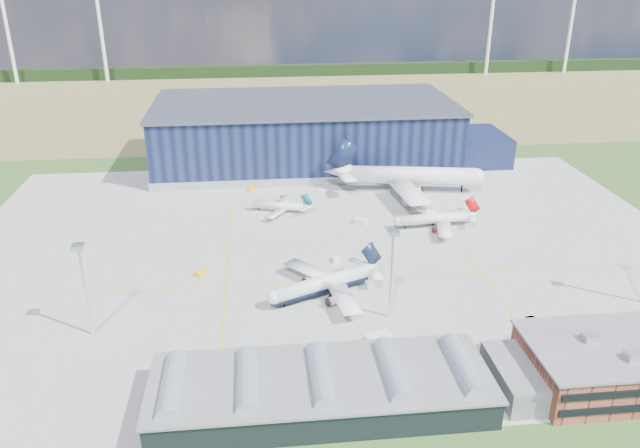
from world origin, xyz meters
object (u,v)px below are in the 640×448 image
(ops_building, at_px, (638,362))
(car_a, at_px, (506,352))
(airliner_regional, at_px, (278,202))
(gse_van_a, at_px, (378,339))
(gse_van_b, at_px, (361,222))
(hangar, at_px, (311,135))
(gse_tug_b, at_px, (201,273))
(airliner_widebody, at_px, (413,167))
(light_mast_center, at_px, (392,260))
(gse_tug_a, at_px, (374,250))
(car_b, at_px, (533,319))
(light_mast_west, at_px, (83,275))
(gse_cart_a, at_px, (336,259))
(gse_cart_b, at_px, (323,191))
(gse_tug_c, at_px, (252,189))
(airliner_navy, at_px, (322,276))
(airliner_red, at_px, (433,214))

(ops_building, relative_size, car_a, 11.69)
(airliner_regional, distance_m, gse_van_a, 83.07)
(gse_van_b, xyz_separation_m, car_a, (19.78, -74.62, -0.30))
(hangar, height_order, car_a, hangar)
(ops_building, bearing_deg, gse_tug_b, 148.44)
(hangar, xyz_separation_m, airliner_widebody, (33.54, -39.80, -1.95))
(airliner_regional, xyz_separation_m, car_a, (46.01, -88.00, -3.00))
(light_mast_center, distance_m, gse_tug_a, 38.35)
(hangar, relative_size, car_b, 38.82)
(airliner_widebody, bearing_deg, gse_van_b, -120.03)
(light_mast_west, distance_m, gse_tug_a, 82.42)
(light_mast_center, relative_size, gse_tug_b, 7.25)
(gse_cart_a, bearing_deg, gse_tug_b, -175.82)
(gse_cart_b, bearing_deg, gse_tug_a, -133.84)
(light_mast_center, bearing_deg, car_a, -38.76)
(airliner_widebody, relative_size, airliner_regional, 2.63)
(light_mast_west, height_order, gse_van_a, light_mast_west)
(gse_tug_a, height_order, gse_van_a, gse_van_a)
(gse_van_a, bearing_deg, gse_van_b, -25.11)
(gse_cart_a, xyz_separation_m, gse_tug_c, (-23.45, 61.08, 0.13))
(gse_cart_a, relative_size, gse_van_b, 0.72)
(gse_van_a, distance_m, car_a, 28.35)
(gse_tug_c, distance_m, car_b, 118.05)
(ops_building, relative_size, airliner_widebody, 0.78)
(gse_cart_a, bearing_deg, airliner_navy, -110.74)
(light_mast_west, relative_size, gse_tug_a, 6.50)
(airliner_navy, height_order, gse_tug_c, airliner_navy)
(airliner_red, distance_m, gse_tug_c, 70.32)
(airliner_regional, relative_size, gse_tug_c, 6.25)
(light_mast_center, xyz_separation_m, gse_tug_c, (-32.33, 91.92, -14.64))
(hangar, bearing_deg, gse_van_a, -89.09)
(car_a, bearing_deg, light_mast_center, 43.56)
(gse_tug_a, height_order, gse_cart_b, gse_tug_a)
(gse_tug_a, xyz_separation_m, gse_cart_a, (-11.90, -4.46, -0.08))
(gse_van_a, bearing_deg, car_b, -101.13)
(light_mast_center, height_order, gse_tug_b, light_mast_center)
(hangar, height_order, gse_van_b, hangar)
(gse_tug_a, relative_size, gse_cart_a, 1.16)
(gse_van_a, xyz_separation_m, gse_tug_c, (-27.30, 102.85, -0.51))
(hangar, height_order, light_mast_center, hangar)
(hangar, distance_m, gse_tug_a, 90.75)
(gse_tug_b, height_order, gse_van_a, gse_van_a)
(ops_building, relative_size, car_b, 12.31)
(light_mast_west, relative_size, gse_tug_b, 7.25)
(ops_building, bearing_deg, car_a, 152.01)
(airliner_navy, distance_m, gse_van_b, 48.43)
(gse_van_a, distance_m, gse_tug_c, 106.41)
(gse_cart_a, distance_m, car_a, 58.01)
(light_mast_west, bearing_deg, airliner_red, 28.49)
(airliner_navy, distance_m, gse_cart_b, 75.47)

